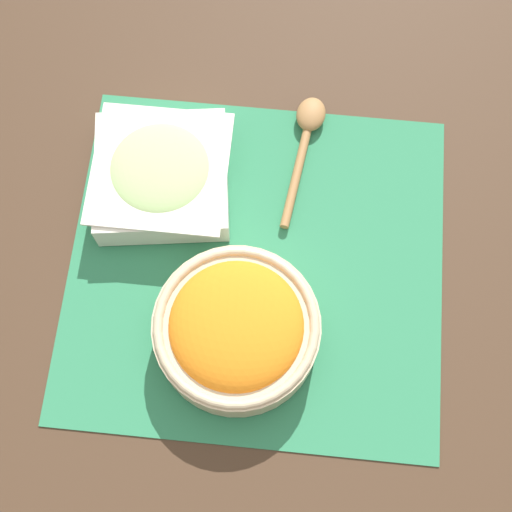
% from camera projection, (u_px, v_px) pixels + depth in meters
% --- Properties ---
extents(ground_plane, '(3.00, 3.00, 0.00)m').
position_uv_depth(ground_plane, '(256.00, 265.00, 0.92)').
color(ground_plane, '#422D1E').
extents(placemat, '(0.46, 0.48, 0.00)m').
position_uv_depth(placemat, '(256.00, 264.00, 0.92)').
color(placemat, '#2D7A51').
rests_on(placemat, ground_plane).
extents(cucumber_bowl, '(0.19, 0.19, 0.06)m').
position_uv_depth(cucumber_bowl, '(162.00, 174.00, 0.92)').
color(cucumber_bowl, silver).
rests_on(cucumber_bowl, placemat).
extents(carrot_bowl, '(0.20, 0.20, 0.08)m').
position_uv_depth(carrot_bowl, '(237.00, 329.00, 0.84)').
color(carrot_bowl, '#C6B28E').
rests_on(carrot_bowl, placemat).
extents(wooden_spoon, '(0.20, 0.05, 0.02)m').
position_uv_depth(wooden_spoon, '(306.00, 134.00, 0.96)').
color(wooden_spoon, '#9E7042').
rests_on(wooden_spoon, placemat).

